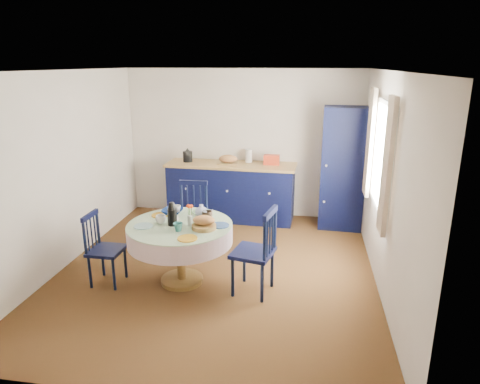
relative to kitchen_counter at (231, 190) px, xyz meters
The scene contains 17 objects.
floor 2.03m from the kitchen_counter, 85.34° to the right, with size 4.50×4.50×0.00m, color black.
ceiling 2.81m from the kitchen_counter, 85.34° to the right, with size 4.50×4.50×0.00m, color white.
wall_back 0.82m from the kitchen_counter, 61.13° to the left, with size 4.00×0.02×2.50m, color white.
wall_left 2.79m from the kitchen_counter, 133.19° to the right, with size 0.02×4.50×2.50m, color white.
wall_right 3.01m from the kitchen_counter, 42.23° to the right, with size 0.02×4.50×2.50m, color white.
window 2.88m from the kitchen_counter, 38.16° to the right, with size 0.10×1.74×1.45m.
kitchen_counter is the anchor object (origin of this frame).
pantry_cabinet 1.88m from the kitchen_counter, ahead, with size 0.70×0.52×1.95m.
dining_table 2.33m from the kitchen_counter, 94.64° to the right, with size 1.25×1.25×1.04m.
chair_left 2.72m from the kitchen_counter, 114.14° to the right, with size 0.38×0.40×0.89m.
chair_far 1.43m from the kitchen_counter, 102.48° to the right, with size 0.46×0.44×1.00m.
chair_right 2.53m from the kitchen_counter, 73.13° to the right, with size 0.53×0.55×1.04m.
mug_a 2.38m from the kitchen_counter, 100.45° to the right, with size 0.12×0.12×0.10m, color silver.
mug_b 2.56m from the kitchen_counter, 93.37° to the right, with size 0.11×0.11×0.10m, color #296767.
mug_c 2.13m from the kitchen_counter, 87.65° to the right, with size 0.13×0.13×0.10m, color black.
mug_d 2.02m from the kitchen_counter, 99.95° to the right, with size 0.11×0.11×0.10m, color silver.
cobalt_bowl 2.05m from the kitchen_counter, 101.06° to the right, with size 0.26×0.26×0.06m, color navy.
Camera 1 is at (1.10, -4.91, 2.59)m, focal length 32.00 mm.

